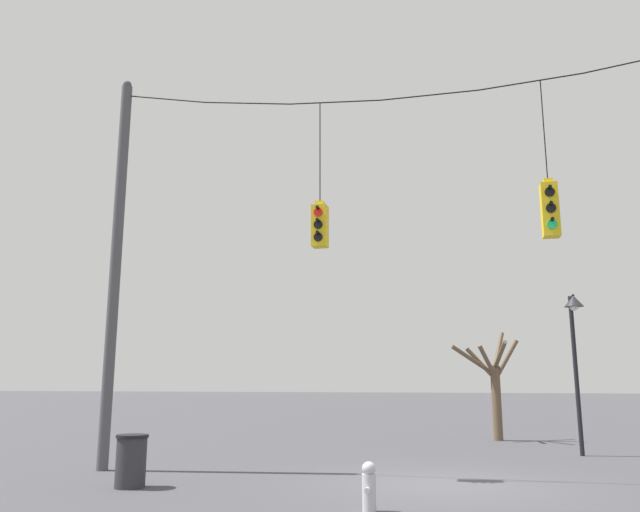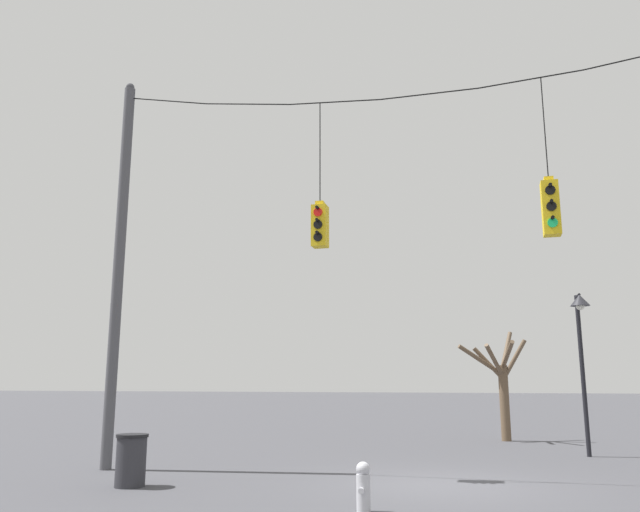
# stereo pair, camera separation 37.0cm
# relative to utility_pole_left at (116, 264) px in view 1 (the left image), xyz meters

# --- Properties ---
(ground_plane) EXTENTS (200.00, 200.00, 0.00)m
(ground_plane) POSITION_rel_utility_pole_left_xyz_m (7.65, -0.23, -4.79)
(ground_plane) COLOR #424247
(utility_pole_left) EXTENTS (0.26, 0.26, 9.61)m
(utility_pole_left) POSITION_rel_utility_pole_left_xyz_m (0.00, 0.00, 0.00)
(utility_pole_left) COLOR #4C4C51
(utility_pole_left) RESTS_ON ground_plane
(span_wire) EXTENTS (15.31, 0.03, 0.87)m
(span_wire) POSITION_rel_utility_pole_left_xyz_m (7.65, 0.00, 3.85)
(span_wire) COLOR black
(traffic_light_over_intersection) EXTENTS (0.34, 0.46, 3.47)m
(traffic_light_over_intersection) POSITION_rel_utility_pole_left_xyz_m (5.12, -0.01, 0.69)
(traffic_light_over_intersection) COLOR yellow
(traffic_light_near_right_pole) EXTENTS (0.34, 0.46, 3.50)m
(traffic_light_near_right_pole) POSITION_rel_utility_pole_left_xyz_m (10.06, -0.01, 0.74)
(traffic_light_near_right_pole) COLOR yellow
(street_lamp) EXTENTS (0.52, 0.89, 4.38)m
(street_lamp) POSITION_rel_utility_pole_left_xyz_m (11.16, 5.20, -1.39)
(street_lamp) COLOR black
(street_lamp) RESTS_ON ground_plane
(bare_tree) EXTENTS (2.35, 2.10, 3.75)m
(bare_tree) POSITION_rel_utility_pole_left_xyz_m (9.06, 9.55, -2.88)
(bare_tree) COLOR brown
(bare_tree) RESTS_ON ground_plane
(fire_hydrant) EXTENTS (0.22, 0.30, 0.75)m
(fire_hydrant) POSITION_rel_utility_pole_left_xyz_m (6.65, -3.13, -4.41)
(fire_hydrant) COLOR silver
(fire_hydrant) RESTS_ON ground_plane
(trash_bin) EXTENTS (0.62, 0.62, 0.98)m
(trash_bin) POSITION_rel_utility_pole_left_xyz_m (1.84, -1.98, -4.30)
(trash_bin) COLOR #2D2D33
(trash_bin) RESTS_ON ground_plane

